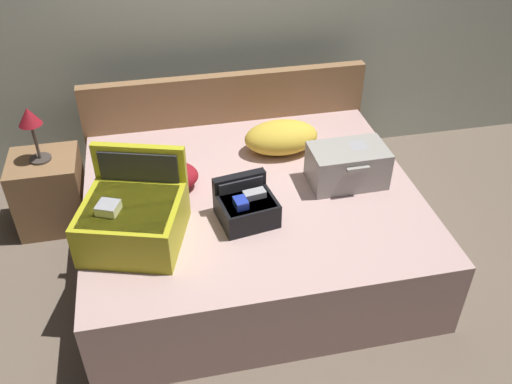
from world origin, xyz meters
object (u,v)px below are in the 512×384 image
Objects in this scene: pillow_center_head at (164,176)px; table_lamp at (30,122)px; hard_case_small at (246,206)px; hard_case_medium at (347,165)px; pillow_near_headboard at (281,137)px; nightstand at (50,192)px; hard_case_large at (133,217)px; bed at (252,225)px.

pillow_center_head is 0.91m from table_lamp.
hard_case_small is 0.92× the size of table_lamp.
hard_case_medium is at bearing -18.30° from table_lamp.
hard_case_small is 0.75m from pillow_near_headboard.
pillow_near_headboard is 1.30× the size of table_lamp.
hard_case_small is at bearing -43.23° from pillow_center_head.
pillow_center_head is 0.80× the size of nightstand.
hard_case_large is 0.48m from pillow_center_head.
table_lamp is (-1.86, 0.61, 0.17)m from hard_case_medium.
hard_case_large reaches higher than pillow_center_head.
hard_case_medium is 0.52m from pillow_near_headboard.
pillow_center_head reaches higher than bed.
hard_case_medium is 1.99m from nightstand.
pillow_near_headboard is (0.28, 0.42, 0.36)m from bed.
nightstand is 1.39× the size of table_lamp.
hard_case_large is 1.28× the size of pillow_near_headboard.
hard_case_large is 1.20m from pillow_near_headboard.
hard_case_small reaches higher than nightstand.
hard_case_large is 1.31m from hard_case_medium.
hard_case_large reaches higher than hard_case_small.
hard_case_large is at bearing -56.74° from table_lamp.
pillow_center_head is at bearing -30.01° from nightstand.
pillow_center_head is 0.94m from nightstand.
hard_case_small is 0.66× the size of nightstand.
nightstand is (-1.27, 0.61, 0.01)m from bed.
hard_case_small is (-0.67, -0.23, -0.03)m from hard_case_medium.
bed is 0.84m from hard_case_large.
pillow_center_head is (0.18, 0.44, -0.07)m from hard_case_large.
table_lamp is at bearing 149.99° from pillow_center_head.
pillow_center_head is (-1.09, 0.17, -0.04)m from hard_case_medium.
pillow_near_headboard is at bearing -6.94° from nightstand.
hard_case_medium is 0.88× the size of nightstand.
hard_case_large is at bearing -158.16° from bed.
table_lamp reaches higher than hard_case_medium.
pillow_center_head is at bearing -162.24° from pillow_near_headboard.
pillow_center_head is (-0.79, -0.25, -0.02)m from pillow_near_headboard.
hard_case_small reaches higher than pillow_near_headboard.
hard_case_large is 1.36× the size of hard_case_medium.
pillow_center_head is at bearing -30.01° from table_lamp.
table_lamp is (-1.19, 0.84, 0.20)m from hard_case_small.
nightstand is (-0.76, 0.44, -0.32)m from pillow_center_head.
bed is at bearing 178.67° from hard_case_medium.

